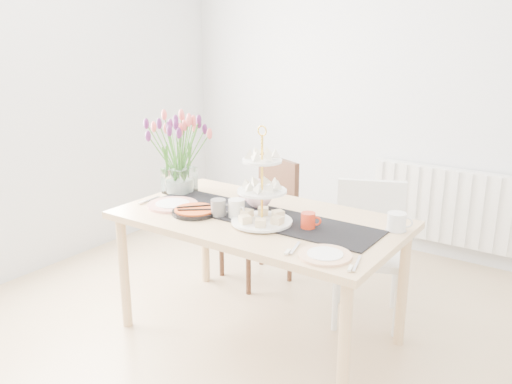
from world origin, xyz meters
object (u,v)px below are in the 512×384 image
Objects in this scene: chair_white at (369,240)px; tulip_vase at (178,142)px; dining_table at (259,229)px; cake_stand at (262,200)px; mug_grey at (218,208)px; tart_tin at (195,211)px; teapot at (259,196)px; radiator at (449,206)px; cream_jug at (396,222)px; mug_white at (237,209)px; mug_orange at (308,221)px; plate_left at (173,205)px; chair_brown at (265,210)px; plate_right at (325,255)px.

chair_white is 1.40× the size of tulip_vase.
dining_table is 3.28× the size of cake_stand.
tart_tin is at bearing 168.73° from mug_grey.
teapot is at bearing 39.26° from mug_grey.
chair_white is at bearing -98.59° from radiator.
mug_white reaches higher than cream_jug.
mug_grey is at bearing -112.46° from radiator.
radiator is at bearing 49.33° from mug_orange.
radiator is 1.81m from teapot.
tulip_vase is 1.06m from mug_orange.
mug_orange reaches higher than plate_left.
radiator is 4.64× the size of teapot.
teapot reaches higher than radiator.
dining_table is 0.38m from tart_tin.
radiator is 1.35× the size of chair_brown.
mug_orange reaches higher than plate_right.
plate_right is (-0.15, -0.51, -0.04)m from cream_jug.
cream_jug is at bearing -5.96° from mug_grey.
mug_white is at bearing 5.67° from plate_left.
mug_orange is at bearing 29.51° from mug_white.
cake_stand is 0.19m from mug_white.
teapot is at bearing 173.91° from cream_jug.
chair_white is at bearing 64.67° from cake_stand.
dining_table is at bearing 152.66° from plate_right.
cream_jug is at bearing 73.83° from plate_right.
tart_tin is at bearing 172.14° from plate_right.
dining_table is 1.86× the size of chair_white.
tart_tin is (-0.33, -0.17, 0.09)m from dining_table.
chair_brown is (-1.02, -1.05, 0.07)m from radiator.
cream_jug is at bearing -0.59° from teapot.
teapot is 0.81m from cream_jug.
tulip_vase is 0.55m from tart_tin.
tulip_vase is (-0.69, 0.10, 0.41)m from dining_table.
chair_brown is 1.02m from cake_stand.
mug_white is 1.19× the size of mug_orange.
cream_jug is at bearing 20.35° from tart_tin.
tulip_vase reaches higher than chair_white.
mug_white is at bearing 162.96° from plate_right.
cream_jug is 0.37× the size of tart_tin.
tart_tin is at bearing -115.52° from radiator.
plate_left is at bearing -176.31° from cake_stand.
mug_grey reaches higher than plate_right.
plate_right reaches higher than radiator.
mug_white is at bearing -17.60° from tulip_vase.
cake_stand is 0.29m from mug_grey.
cream_jug is at bearing -85.17° from radiator.
mug_orange reaches higher than tart_tin.
mug_white reaches higher than mug_orange.
dining_table is 0.26m from mug_grey.
cake_stand is 0.72m from cream_jug.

